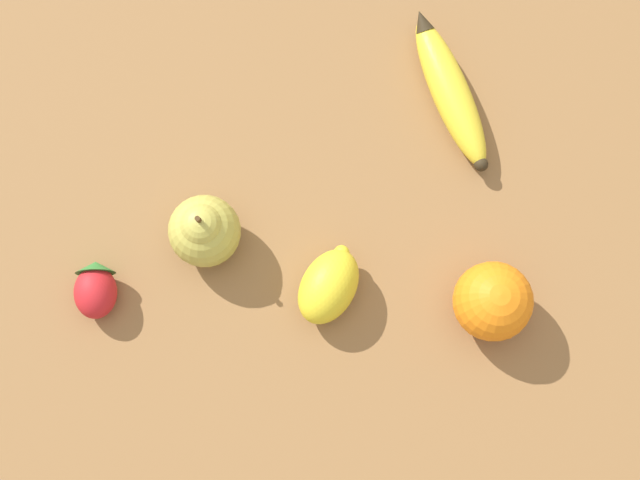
{
  "coord_description": "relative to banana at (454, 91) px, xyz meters",
  "views": [
    {
      "loc": [
        -0.0,
        -0.33,
        0.89
      ],
      "look_at": [
        -0.03,
        -0.13,
        0.03
      ],
      "focal_mm": 50.0,
      "sensor_mm": 36.0,
      "label": 1
    }
  ],
  "objects": [
    {
      "name": "ground_plane",
      "position": [
        -0.09,
        -0.05,
        -0.02
      ],
      "size": [
        3.0,
        3.0,
        0.0
      ],
      "primitive_type": "plane",
      "color": "olive"
    },
    {
      "name": "banana",
      "position": [
        0.0,
        0.0,
        0.0
      ],
      "size": [
        0.11,
        0.18,
        0.04
      ],
      "rotation": [
        0.0,
        0.0,
        2.04
      ],
      "color": "yellow",
      "rests_on": "ground_plane"
    },
    {
      "name": "orange",
      "position": [
        0.06,
        -0.22,
        0.02
      ],
      "size": [
        0.08,
        0.08,
        0.08
      ],
      "color": "orange",
      "rests_on": "ground_plane"
    },
    {
      "name": "pear",
      "position": [
        -0.23,
        -0.18,
        0.02
      ],
      "size": [
        0.07,
        0.07,
        0.09
      ],
      "color": "#B7AD47",
      "rests_on": "ground_plane"
    },
    {
      "name": "strawberry",
      "position": [
        -0.33,
        -0.25,
        0.0
      ],
      "size": [
        0.05,
        0.06,
        0.04
      ],
      "rotation": [
        0.0,
        0.0,
        1.74
      ],
      "color": "red",
      "rests_on": "ground_plane"
    },
    {
      "name": "lemon",
      "position": [
        -0.1,
        -0.22,
        0.01
      ],
      "size": [
        0.08,
        0.09,
        0.05
      ],
      "rotation": [
        0.0,
        0.0,
        1.2
      ],
      "color": "yellow",
      "rests_on": "ground_plane"
    }
  ]
}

